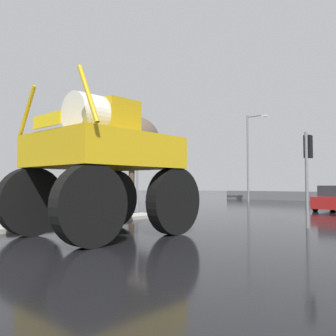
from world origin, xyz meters
name	(u,v)px	position (x,y,z in m)	size (l,w,h in m)	color
ground_plane	(283,212)	(0.00, 18.00, 0.00)	(120.00, 120.00, 0.00)	black
median_island	(67,223)	(-3.81, 5.83, 0.07)	(1.44, 9.98, 0.15)	#9E9B93
oversize_sprayer	(103,162)	(-0.41, 4.80, 2.28)	(4.13, 5.41, 4.65)	black
traffic_signal_near_left	(139,169)	(-4.83, 10.92, 2.40)	(0.24, 0.54, 3.29)	slate
traffic_signal_near_right	(308,158)	(3.83, 10.92, 2.55)	(0.24, 0.54, 3.50)	slate
streetlight_far_left	(249,153)	(-7.16, 27.85, 4.49)	(2.04, 0.24, 8.04)	slate
bare_tree_left	(132,140)	(-10.18, 15.60, 4.82)	(3.93, 3.93, 6.53)	#473828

